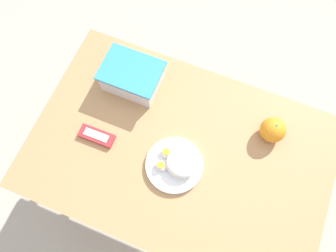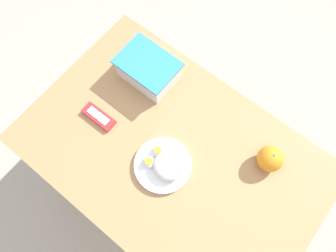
{
  "view_description": "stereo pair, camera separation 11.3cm",
  "coord_description": "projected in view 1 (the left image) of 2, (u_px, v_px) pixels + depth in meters",
  "views": [
    {
      "loc": [
        0.08,
        -0.3,
        1.81
      ],
      "look_at": [
        -0.07,
        0.06,
        0.75
      ],
      "focal_mm": 35.0,
      "sensor_mm": 36.0,
      "label": 1
    },
    {
      "loc": [
        0.18,
        -0.24,
        1.81
      ],
      "look_at": [
        -0.07,
        0.06,
        0.75
      ],
      "focal_mm": 35.0,
      "sensor_mm": 36.0,
      "label": 2
    }
  ],
  "objects": [
    {
      "name": "orange_fruit",
      "position": [
        273.0,
        130.0,
        1.11
      ],
      "size": [
        0.09,
        0.09,
        0.09
      ],
      "color": "orange",
      "rests_on": "table"
    },
    {
      "name": "food_container",
      "position": [
        132.0,
        78.0,
        1.18
      ],
      "size": [
        0.21,
        0.16,
        0.1
      ],
      "color": "white",
      "rests_on": "table"
    },
    {
      "name": "table",
      "position": [
        179.0,
        159.0,
        1.22
      ],
      "size": [
        1.04,
        0.68,
        0.72
      ],
      "color": "#AD7F51",
      "rests_on": "ground_plane"
    },
    {
      "name": "candy_bar",
      "position": [
        97.0,
        136.0,
        1.14
      ],
      "size": [
        0.13,
        0.05,
        0.02
      ],
      "color": "#B7282D",
      "rests_on": "table"
    },
    {
      "name": "ground_plane",
      "position": [
        175.0,
        187.0,
        1.81
      ],
      "size": [
        10.0,
        10.0,
        0.0
      ],
      "primitive_type": "plane",
      "color": "#B2A899"
    },
    {
      "name": "rice_plate",
      "position": [
        176.0,
        165.0,
        1.09
      ],
      "size": [
        0.19,
        0.19,
        0.06
      ],
      "color": "white",
      "rests_on": "table"
    }
  ]
}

